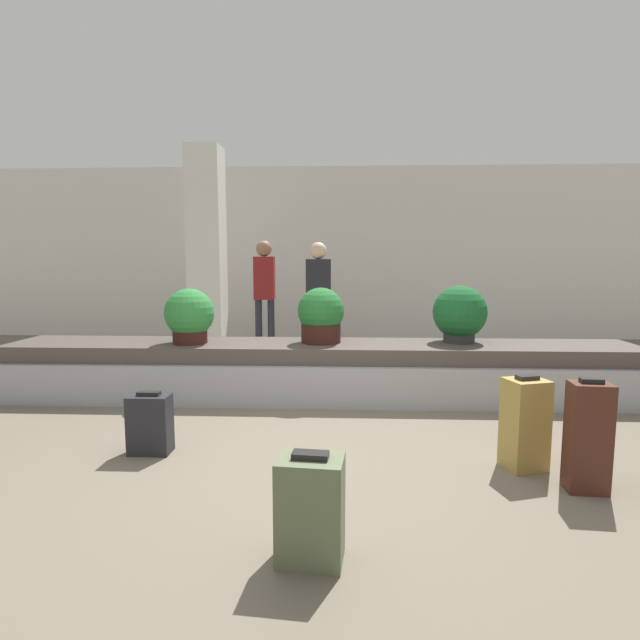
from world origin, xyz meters
The scene contains 13 objects.
ground_plane centered at (0.00, 0.00, 0.00)m, with size 18.00×18.00×0.00m, color #6B6051.
back_wall centered at (0.00, 5.89, 1.60)m, with size 18.00×0.06×3.20m.
carousel centered at (0.00, 1.70, 0.28)m, with size 6.97×0.97×0.59m.
pillar centered at (-1.87, 4.13, 1.60)m, with size 0.52×0.52×3.20m.
suitcase_0 centered at (1.54, -0.12, 0.33)m, with size 0.32×0.30×0.68m.
suitcase_1 centered at (1.81, -0.46, 0.36)m, with size 0.26×0.20×0.74m.
suitcase_2 centered at (0.08, -1.29, 0.27)m, with size 0.34×0.27×0.56m.
suitcase_3 centered at (-1.24, 0.04, 0.23)m, with size 0.31×0.19×0.49m.
potted_plant_0 centered at (0.01, 1.73, 0.88)m, with size 0.50×0.50×0.60m.
potted_plant_1 centered at (-1.40, 1.63, 0.88)m, with size 0.53×0.53×0.59m.
potted_plant_2 centered at (1.51, 1.82, 0.90)m, with size 0.58×0.58×0.62m.
traveler_0 centered at (-0.11, 3.64, 1.04)m, with size 0.36×0.29×1.73m.
traveler_1 centered at (-0.99, 4.24, 1.08)m, with size 0.32×0.25×1.78m.
Camera 1 is at (0.23, -3.60, 1.48)m, focal length 28.00 mm.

